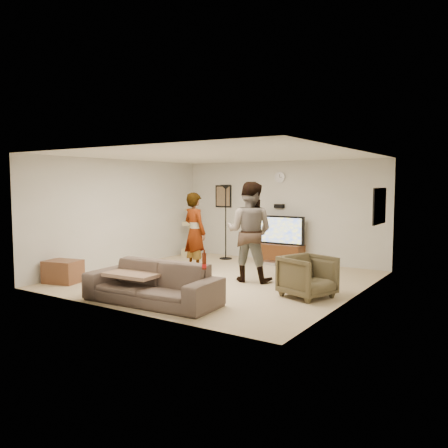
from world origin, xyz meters
The scene contains 24 objects.
floor centered at (0.00, 0.00, -0.01)m, with size 5.50×5.50×0.02m, color tan.
ceiling centered at (0.00, 0.00, 2.51)m, with size 5.50×5.50×0.02m, color white.
wall_back centered at (0.00, 2.75, 1.25)m, with size 5.50×0.04×2.50m, color beige.
wall_front centered at (0.00, -2.75, 1.25)m, with size 5.50×0.04×2.50m, color beige.
wall_left centered at (-2.75, 0.00, 1.25)m, with size 0.04×5.50×2.50m, color beige.
wall_right centered at (2.75, 0.00, 1.25)m, with size 0.04×5.50×2.50m, color beige.
wall_clock centered at (0.00, 2.72, 2.10)m, with size 0.26×0.26×0.04m, color white.
wall_speaker centered at (0.00, 2.69, 1.38)m, with size 0.25×0.10×0.10m, color black.
picture_back centered at (-1.70, 2.73, 1.60)m, with size 0.42×0.03×0.52m, color brown.
picture_right centered at (2.73, 1.60, 1.50)m, with size 0.03×0.78×0.62m, color gold.
tv_stand centered at (0.16, 2.50, 0.23)m, with size 1.09×0.45×0.45m, color #44230F.
console_box centered at (0.06, 2.11, 0.04)m, with size 0.40×0.30×0.07m, color silver.
tv centered at (0.16, 2.50, 0.80)m, with size 1.18×0.08×0.70m, color black.
tv_screen centered at (0.16, 2.46, 0.80)m, with size 1.08×0.01×0.62m, color gold.
floor_lamp centered at (-1.27, 2.18, 0.96)m, with size 0.32×0.32×1.91m, color black.
cat_tree centered at (-2.38, 2.14, 0.64)m, with size 0.41×0.41×1.29m, color tan.
person_left centered at (-0.88, 0.35, 0.88)m, with size 0.64×0.42×1.75m, color #A9A9A9.
person_right centered at (0.58, 0.20, 0.99)m, with size 0.96×0.75×1.98m, color navy.
sofa centered at (0.12, -2.14, 0.33)m, with size 2.27×0.89×0.66m, color brown.
throw_blanket centered at (-0.24, -2.14, 0.45)m, with size 0.90×0.70×0.06m, color tan.
beer_bottle centered at (1.16, -2.14, 0.79)m, with size 0.06×0.06×0.25m, color #551806.
armchair centered at (2.08, -0.40, 0.36)m, with size 0.77×0.79×0.72m, color #483F2A.
side_table centered at (-2.40, -1.94, 0.22)m, with size 0.66×0.50×0.44m, color brown.
toy_ball centered at (-1.77, -0.57, 0.03)m, with size 0.07×0.07×0.07m, color #11B0AF.
Camera 1 is at (5.10, -7.61, 1.94)m, focal length 36.63 mm.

